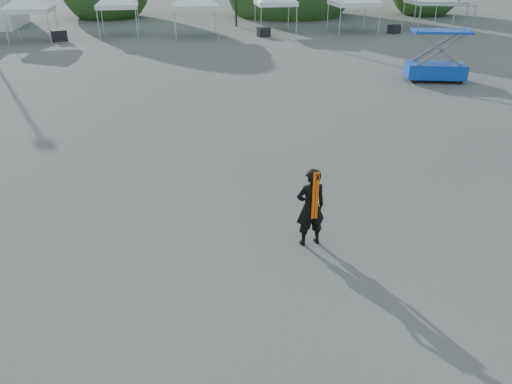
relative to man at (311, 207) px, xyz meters
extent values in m
plane|color=#474442|center=(-0.17, 1.73, -0.89)|extent=(120.00, 120.00, 0.00)
cylinder|color=#382314|center=(-8.17, 41.73, 0.24)|extent=(0.36, 0.36, 2.27)
cylinder|color=#382314|center=(21.83, 38.73, 0.16)|extent=(0.36, 0.36, 2.10)
cylinder|color=silver|center=(-13.32, 27.56, 0.11)|extent=(0.06, 0.06, 2.00)
cylinder|color=silver|center=(-10.61, 27.56, 0.11)|extent=(0.06, 0.06, 2.00)
cylinder|color=silver|center=(-13.32, 30.27, 0.11)|extent=(0.06, 0.06, 2.00)
cylinder|color=silver|center=(-10.61, 30.27, 0.11)|extent=(0.06, 0.06, 2.00)
cube|color=white|center=(-11.97, 28.91, 1.19)|extent=(2.91, 2.91, 0.30)
cylinder|color=silver|center=(-7.59, 29.11, 0.11)|extent=(0.06, 0.06, 2.00)
cylinder|color=silver|center=(-4.94, 29.11, 0.11)|extent=(0.06, 0.06, 2.00)
cylinder|color=silver|center=(-7.59, 31.77, 0.11)|extent=(0.06, 0.06, 2.00)
cylinder|color=silver|center=(-4.94, 31.77, 0.11)|extent=(0.06, 0.06, 2.00)
cube|color=white|center=(-6.26, 30.44, 1.19)|extent=(2.85, 2.85, 0.30)
cylinder|color=silver|center=(-2.22, 27.49, 0.11)|extent=(0.06, 0.06, 2.00)
cylinder|color=silver|center=(0.78, 27.49, 0.11)|extent=(0.06, 0.06, 2.00)
cylinder|color=silver|center=(-2.22, 30.49, 0.11)|extent=(0.06, 0.06, 2.00)
cylinder|color=silver|center=(0.78, 30.49, 0.11)|extent=(0.06, 0.06, 2.00)
cube|color=white|center=(-0.72, 28.99, 1.19)|extent=(3.20, 3.20, 0.30)
cylinder|color=silver|center=(4.09, 29.05, 0.11)|extent=(0.06, 0.06, 2.00)
cylinder|color=silver|center=(6.79, 29.05, 0.11)|extent=(0.06, 0.06, 2.00)
cylinder|color=silver|center=(4.09, 31.76, 0.11)|extent=(0.06, 0.06, 2.00)
cylinder|color=silver|center=(6.79, 31.76, 0.11)|extent=(0.06, 0.06, 2.00)
cube|color=white|center=(5.44, 30.41, 1.19)|extent=(2.91, 2.91, 0.30)
cylinder|color=silver|center=(9.73, 27.71, 0.11)|extent=(0.06, 0.06, 2.00)
cylinder|color=silver|center=(12.78, 27.71, 0.11)|extent=(0.06, 0.06, 2.00)
cylinder|color=silver|center=(9.73, 30.75, 0.11)|extent=(0.06, 0.06, 2.00)
cylinder|color=silver|center=(12.78, 30.75, 0.11)|extent=(0.06, 0.06, 2.00)
cube|color=white|center=(11.25, 29.23, 1.19)|extent=(3.25, 3.25, 0.30)
cylinder|color=silver|center=(16.10, 28.07, 0.11)|extent=(0.06, 0.06, 2.00)
cylinder|color=silver|center=(18.92, 28.07, 0.11)|extent=(0.06, 0.06, 2.00)
cylinder|color=silver|center=(16.10, 30.88, 0.11)|extent=(0.06, 0.06, 2.00)
cylinder|color=silver|center=(18.92, 30.88, 0.11)|extent=(0.06, 0.06, 2.00)
cube|color=white|center=(17.51, 29.47, 1.19)|extent=(3.02, 3.02, 0.30)
imported|color=black|center=(0.00, 0.00, 0.00)|extent=(0.70, 0.50, 1.78)
cube|color=#F85104|center=(0.00, -0.18, 0.35)|extent=(0.14, 0.02, 1.07)
cube|color=#0B3193|center=(9.89, 13.44, -0.38)|extent=(3.00, 2.02, 0.69)
cube|color=#0B3193|center=(9.89, 13.44, 1.45)|extent=(2.87, 1.94, 0.11)
cylinder|color=black|center=(8.75, 13.15, -0.69)|extent=(0.44, 0.27, 0.41)
cylinder|color=black|center=(10.74, 12.62, -0.69)|extent=(0.44, 0.27, 0.41)
cylinder|color=black|center=(9.04, 14.25, -0.69)|extent=(0.44, 0.27, 0.41)
cylinder|color=black|center=(11.03, 13.73, -0.69)|extent=(0.44, 0.27, 0.41)
cube|color=black|center=(-10.24, 28.56, -0.52)|extent=(1.16, 1.04, 0.75)
cube|color=black|center=(4.12, 28.16, -0.57)|extent=(0.98, 0.84, 0.66)
cube|color=black|center=(14.16, 28.03, -0.58)|extent=(1.01, 0.92, 0.64)
camera|label=1|loc=(-2.70, -9.05, 4.96)|focal=35.00mm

